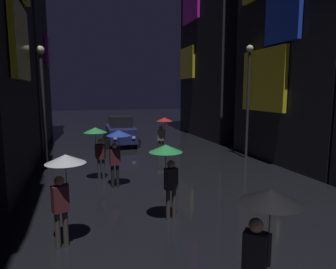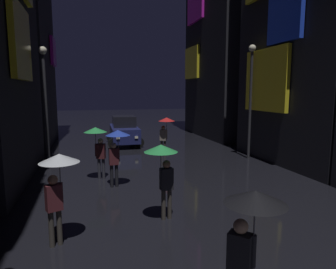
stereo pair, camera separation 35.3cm
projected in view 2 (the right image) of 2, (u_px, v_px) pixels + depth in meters
pedestrian_near_crossing_green at (163, 161)px, 8.00m from camera, size 0.90×0.90×2.12m
pedestrian_foreground_left_black at (250, 220)px, 4.30m from camera, size 0.90×0.90×2.12m
pedestrian_far_right_clear at (58, 174)px, 6.74m from camera, size 0.90×0.90×2.12m
pedestrian_foreground_right_green at (97, 138)px, 11.88m from camera, size 0.90×0.90×2.12m
pedestrian_midstreet_left_red at (165, 126)px, 16.36m from camera, size 0.90×0.90×2.12m
pedestrian_midstreet_centre_blue at (117, 142)px, 10.96m from camera, size 0.90×0.90×2.12m
car_distant at (124, 131)px, 19.99m from camera, size 2.34×4.19×1.92m
streetlamp_left_far at (45, 93)px, 13.55m from camera, size 0.36×0.36×5.51m
streetlamp_right_far at (251, 89)px, 15.41m from camera, size 0.36×0.36×5.87m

